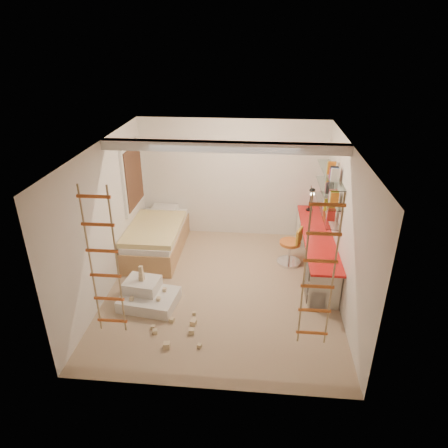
# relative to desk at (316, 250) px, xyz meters

# --- Properties ---
(floor) EXTENTS (4.50, 4.50, 0.00)m
(floor) POSITION_rel_desk_xyz_m (-1.72, -0.86, -0.40)
(floor) COLOR tan
(floor) RESTS_ON ground
(ceiling_beam) EXTENTS (4.00, 0.18, 0.16)m
(ceiling_beam) POSITION_rel_desk_xyz_m (-1.72, -0.56, 2.12)
(ceiling_beam) COLOR white
(ceiling_beam) RESTS_ON ceiling
(window_frame) EXTENTS (0.06, 1.15, 1.35)m
(window_frame) POSITION_rel_desk_xyz_m (-3.69, 0.64, 1.15)
(window_frame) COLOR white
(window_frame) RESTS_ON wall_left
(window_blind) EXTENTS (0.02, 1.00, 1.20)m
(window_blind) POSITION_rel_desk_xyz_m (-3.65, 0.64, 1.15)
(window_blind) COLOR #4C2D1E
(window_blind) RESTS_ON window_frame
(rope_ladder_left) EXTENTS (0.41, 0.04, 2.13)m
(rope_ladder_left) POSITION_rel_desk_xyz_m (-3.07, -2.61, 1.11)
(rope_ladder_left) COLOR #D95425
(rope_ladder_left) RESTS_ON ceiling
(rope_ladder_right) EXTENTS (0.41, 0.04, 2.13)m
(rope_ladder_right) POSITION_rel_desk_xyz_m (-0.37, -2.61, 1.11)
(rope_ladder_right) COLOR #C95A22
(rope_ladder_right) RESTS_ON ceiling
(waste_bin) EXTENTS (0.27, 0.27, 0.34)m
(waste_bin) POSITION_rel_desk_xyz_m (-0.09, -1.26, -0.24)
(waste_bin) COLOR white
(waste_bin) RESTS_ON floor
(desk) EXTENTS (0.56, 2.80, 0.75)m
(desk) POSITION_rel_desk_xyz_m (0.00, 0.00, 0.00)
(desk) COLOR red
(desk) RESTS_ON floor
(shelves) EXTENTS (0.25, 1.80, 0.71)m
(shelves) POSITION_rel_desk_xyz_m (0.15, 0.27, 1.10)
(shelves) COLOR white
(shelves) RESTS_ON wall_right
(bed) EXTENTS (1.02, 2.00, 0.69)m
(bed) POSITION_rel_desk_xyz_m (-3.20, 0.36, -0.07)
(bed) COLOR #AD7F51
(bed) RESTS_ON floor
(task_lamp) EXTENTS (0.14, 0.36, 0.57)m
(task_lamp) POSITION_rel_desk_xyz_m (-0.05, 0.96, 0.73)
(task_lamp) COLOR black
(task_lamp) RESTS_ON desk
(swivel_chair) EXTENTS (0.61, 0.61, 0.79)m
(swivel_chair) POSITION_rel_desk_xyz_m (-0.46, 0.13, -0.11)
(swivel_chair) COLOR #C86626
(swivel_chair) RESTS_ON floor
(play_platform) EXTENTS (1.00, 0.82, 0.40)m
(play_platform) POSITION_rel_desk_xyz_m (-2.94, -1.40, -0.25)
(play_platform) COLOR silver
(play_platform) RESTS_ON floor
(toy_blocks) EXTENTS (1.29, 1.19, 0.67)m
(toy_blocks) POSITION_rel_desk_xyz_m (-2.54, -1.78, -0.22)
(toy_blocks) COLOR #CCB284
(toy_blocks) RESTS_ON floor
(books) EXTENTS (0.14, 0.70, 0.92)m
(books) POSITION_rel_desk_xyz_m (0.15, 0.27, 1.21)
(books) COLOR red
(books) RESTS_ON shelves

